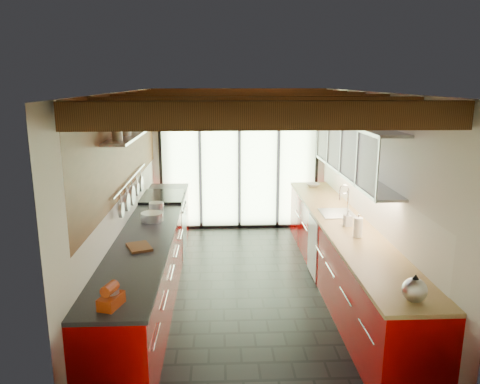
{
  "coord_description": "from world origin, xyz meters",
  "views": [
    {
      "loc": [
        -0.37,
        -5.83,
        2.74
      ],
      "look_at": [
        -0.09,
        0.4,
        1.25
      ],
      "focal_mm": 35.0,
      "sensor_mm": 36.0,
      "label": 1
    }
  ],
  "objects": [
    {
      "name": "pot_large",
      "position": [
        -1.27,
        0.64,
        0.99
      ],
      "size": [
        0.27,
        0.27,
        0.13
      ],
      "primitive_type": "cylinder",
      "rotation": [
        0.0,
        0.0,
        0.35
      ],
      "color": "silver",
      "rests_on": "left_counter"
    },
    {
      "name": "upper_cabinets_right",
      "position": [
        1.43,
        0.3,
        1.85
      ],
      "size": [
        0.34,
        3.0,
        3.0
      ],
      "color": "silver",
      "rests_on": "ground"
    },
    {
      "name": "right_counter",
      "position": [
        1.27,
        0.0,
        0.46
      ],
      "size": [
        0.68,
        5.0,
        0.92
      ],
      "color": "#AB0100",
      "rests_on": "ground"
    },
    {
      "name": "room_shell",
      "position": [
        0.0,
        0.0,
        1.65
      ],
      "size": [
        5.5,
        5.5,
        5.5
      ],
      "color": "silver",
      "rests_on": "ground"
    },
    {
      "name": "left_wall_fixtures",
      "position": [
        -1.47,
        0.18,
        1.85
      ],
      "size": [
        0.28,
        2.6,
        0.96
      ],
      "color": "silver",
      "rests_on": "ground"
    },
    {
      "name": "glass_door",
      "position": [
        0.0,
        2.69,
        1.66
      ],
      "size": [
        2.95,
        0.1,
        2.9
      ],
      "color": "#C6EAAD",
      "rests_on": "ground"
    },
    {
      "name": "left_counter",
      "position": [
        -1.28,
        0.0,
        0.46
      ],
      "size": [
        0.68,
        5.0,
        0.92
      ],
      "color": "#AB0100",
      "rests_on": "ground"
    },
    {
      "name": "pot_small",
      "position": [
        -1.27,
        0.18,
        0.98
      ],
      "size": [
        0.35,
        0.35,
        0.11
      ],
      "primitive_type": "cylinder",
      "rotation": [
        0.0,
        0.0,
        0.22
      ],
      "color": "silver",
      "rests_on": "left_counter"
    },
    {
      "name": "ceiling_beams",
      "position": [
        -0.0,
        0.38,
        2.46
      ],
      "size": [
        3.14,
        5.06,
        4.9
      ],
      "color": "#593316",
      "rests_on": "ground"
    },
    {
      "name": "ground",
      "position": [
        0.0,
        0.0,
        0.0
      ],
      "size": [
        5.5,
        5.5,
        0.0
      ],
      "primitive_type": "plane",
      "color": "black",
      "rests_on": "ground"
    },
    {
      "name": "kettle",
      "position": [
        1.27,
        -2.25,
        1.03
      ],
      "size": [
        0.27,
        0.29,
        0.25
      ],
      "color": "silver",
      "rests_on": "right_counter"
    },
    {
      "name": "range_stove",
      "position": [
        -1.28,
        1.45,
        0.47
      ],
      "size": [
        0.66,
        0.9,
        0.97
      ],
      "color": "silver",
      "rests_on": "ground"
    },
    {
      "name": "bowl",
      "position": [
        1.27,
        2.14,
        0.95
      ],
      "size": [
        0.26,
        0.26,
        0.06
      ],
      "primitive_type": "imported",
      "rotation": [
        0.0,
        0.0,
        0.15
      ],
      "color": "silver",
      "rests_on": "right_counter"
    },
    {
      "name": "paper_towel",
      "position": [
        1.27,
        -0.6,
        1.04
      ],
      "size": [
        0.11,
        0.11,
        0.28
      ],
      "color": "white",
      "rests_on": "right_counter"
    },
    {
      "name": "stand_mixer",
      "position": [
        -1.27,
        -2.24,
        1.01
      ],
      "size": [
        0.2,
        0.27,
        0.22
      ],
      "color": "#B2380E",
      "rests_on": "left_counter"
    },
    {
      "name": "cutting_board",
      "position": [
        -1.27,
        -0.86,
        0.93
      ],
      "size": [
        0.34,
        0.39,
        0.03
      ],
      "primitive_type": "cube",
      "rotation": [
        0.0,
        0.0,
        0.4
      ],
      "color": "brown",
      "rests_on": "left_counter"
    },
    {
      "name": "sink_assembly",
      "position": [
        1.29,
        0.4,
        0.96
      ],
      "size": [
        0.45,
        0.52,
        0.43
      ],
      "color": "silver",
      "rests_on": "right_counter"
    },
    {
      "name": "soap_bottle",
      "position": [
        1.27,
        -0.16,
        1.03
      ],
      "size": [
        0.11,
        0.11,
        0.21
      ],
      "primitive_type": "imported",
      "rotation": [
        0.0,
        0.0,
        0.11
      ],
      "color": "silver",
      "rests_on": "right_counter"
    }
  ]
}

